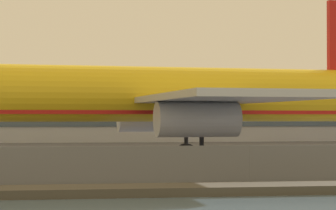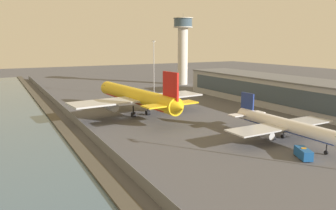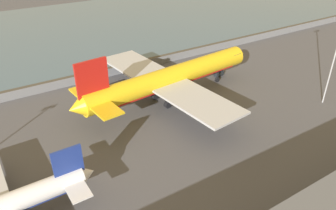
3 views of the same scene
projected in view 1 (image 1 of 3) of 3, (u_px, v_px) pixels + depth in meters
ground_plane at (203, 166)px, 57.82m from camera, size 500.00×500.00×0.00m
shoreline_seawall at (270, 188)px, 37.51m from camera, size 320.00×3.00×0.50m
perimeter_fence at (250, 165)px, 41.98m from camera, size 280.00×0.10×2.51m
cargo_jet_yellow at (167, 97)px, 63.69m from camera, size 55.74×47.99×16.53m
terminal_building at (194, 110)px, 121.92m from camera, size 102.11×20.44×11.23m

